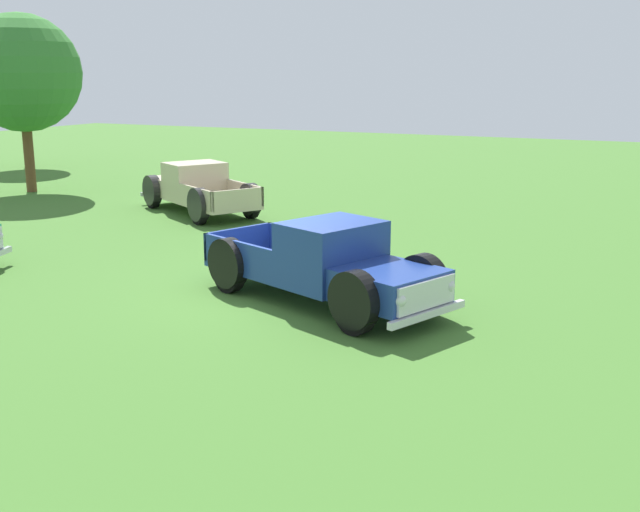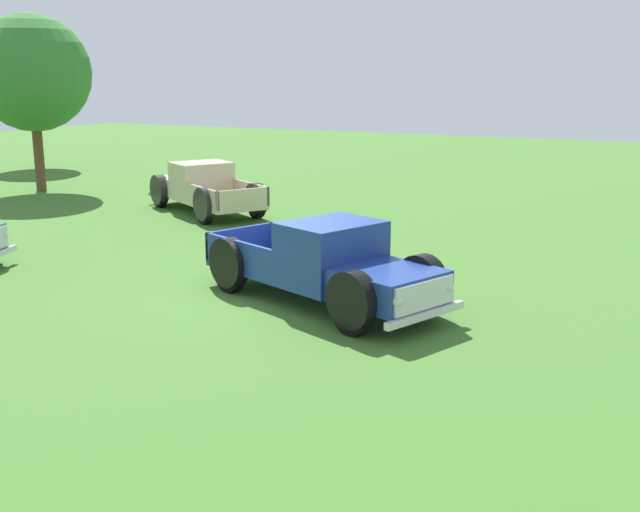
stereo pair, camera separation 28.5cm
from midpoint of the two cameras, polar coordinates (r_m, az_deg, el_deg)
The scene contains 5 objects.
ground_plane at distance 15.44m, azimuth -2.34°, elevation -2.71°, with size 80.00×80.00×0.00m, color #3D6B28.
pickup_truck_foreground at distance 14.36m, azimuth 1.58°, elevation -0.79°, with size 3.63×5.55×1.60m.
pickup_truck_behind_right at distance 24.70m, azimuth -8.43°, elevation 5.00°, with size 4.07×5.30×1.55m.
oak_tree_east at distance 38.78m, azimuth -20.26°, elevation 12.96°, with size 3.63×3.63×6.38m.
oak_tree_west at distance 30.27m, azimuth -20.22°, elevation 12.54°, with size 4.18×4.18×6.36m.
Camera 2 is at (-12.90, -7.36, 4.28)m, focal length 43.38 mm.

